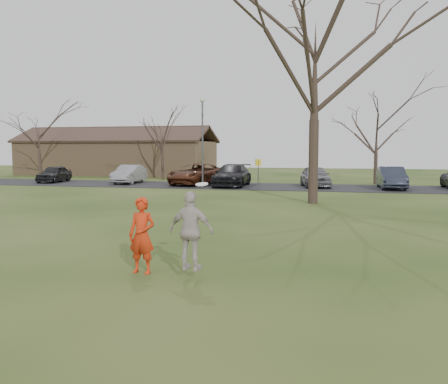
{
  "coord_description": "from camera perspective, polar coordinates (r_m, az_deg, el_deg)",
  "views": [
    {
      "loc": [
        3.34,
        -9.82,
        2.78
      ],
      "look_at": [
        0.0,
        4.0,
        1.5
      ],
      "focal_mm": 38.73,
      "sensor_mm": 36.0,
      "label": 1
    }
  ],
  "objects": [
    {
      "name": "ground",
      "position": [
        10.74,
        -5.09,
        -9.88
      ],
      "size": [
        120.0,
        120.0,
        0.0
      ],
      "primitive_type": "plane",
      "color": "#1E380F",
      "rests_on": "ground"
    },
    {
      "name": "parking_strip",
      "position": [
        35.09,
        8.08,
        0.59
      ],
      "size": [
        62.0,
        6.5,
        0.04
      ],
      "primitive_type": "cube",
      "color": "black",
      "rests_on": "ground"
    },
    {
      "name": "player_defender",
      "position": [
        10.95,
        -9.67,
        -5.07
      ],
      "size": [
        0.66,
        0.46,
        1.71
      ],
      "primitive_type": "imported",
      "rotation": [
        0.0,
        0.0,
        -0.09
      ],
      "color": "red",
      "rests_on": "ground"
    },
    {
      "name": "car_0",
      "position": [
        41.86,
        -19.4,
        2.04
      ],
      "size": [
        2.08,
        4.15,
        1.36
      ],
      "primitive_type": "imported",
      "rotation": [
        0.0,
        0.0,
        0.12
      ],
      "color": "black",
      "rests_on": "parking_strip"
    },
    {
      "name": "car_1",
      "position": [
        38.95,
        -11.11,
        2.09
      ],
      "size": [
        1.77,
        4.47,
        1.45
      ],
      "primitive_type": "imported",
      "rotation": [
        0.0,
        0.0,
        0.06
      ],
      "color": "gray",
      "rests_on": "parking_strip"
    },
    {
      "name": "car_2",
      "position": [
        36.86,
        -3.22,
        2.13
      ],
      "size": [
        3.78,
        6.18,
        1.6
      ],
      "primitive_type": "imported",
      "rotation": [
        0.0,
        0.0,
        -0.21
      ],
      "color": "#4A2111",
      "rests_on": "parking_strip"
    },
    {
      "name": "car_3",
      "position": [
        35.38,
        0.96,
        2.0
      ],
      "size": [
        2.36,
        5.55,
        1.59
      ],
      "primitive_type": "imported",
      "rotation": [
        0.0,
        0.0,
        0.02
      ],
      "color": "black",
      "rests_on": "parking_strip"
    },
    {
      "name": "car_4",
      "position": [
        35.31,
        10.7,
        1.85
      ],
      "size": [
        2.66,
        4.73,
        1.52
      ],
      "primitive_type": "imported",
      "rotation": [
        0.0,
        0.0,
        0.2
      ],
      "color": "slate",
      "rests_on": "parking_strip"
    },
    {
      "name": "car_5",
      "position": [
        34.93,
        19.16,
        1.6
      ],
      "size": [
        1.78,
        4.63,
        1.51
      ],
      "primitive_type": "imported",
      "rotation": [
        0.0,
        0.0,
        0.04
      ],
      "color": "#282D3D",
      "rests_on": "parking_strip"
    },
    {
      "name": "catching_play",
      "position": [
        10.18,
        -3.88,
        -4.6
      ],
      "size": [
        1.02,
        0.61,
        1.85
      ],
      "color": "#BBADA8",
      "rests_on": "ground"
    },
    {
      "name": "building",
      "position": [
        53.22,
        -12.47,
        4.12
      ],
      "size": [
        20.6,
        8.5,
        5.14
      ],
      "color": "#8C6D4C",
      "rests_on": "ground"
    },
    {
      "name": "lamp_post",
      "position": [
        33.66,
        -2.56,
        7.17
      ],
      "size": [
        0.34,
        0.34,
        6.27
      ],
      "color": "#47474C",
      "rests_on": "ground"
    },
    {
      "name": "sign_yellow",
      "position": [
        32.29,
        4.06,
        2.78
      ],
      "size": [
        0.35,
        0.35,
        2.08
      ],
      "color": "#47474C",
      "rests_on": "ground"
    },
    {
      "name": "big_tree",
      "position": [
        25.21,
        10.7,
        14.7
      ],
      "size": [
        9.0,
        9.0,
        14.0
      ],
      "primitive_type": null,
      "color": "#352821",
      "rests_on": "ground"
    },
    {
      "name": "small_tree_row",
      "position": [
        39.91,
        15.18,
        6.57
      ],
      "size": [
        55.0,
        5.9,
        8.5
      ],
      "color": "#352821",
      "rests_on": "ground"
    }
  ]
}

